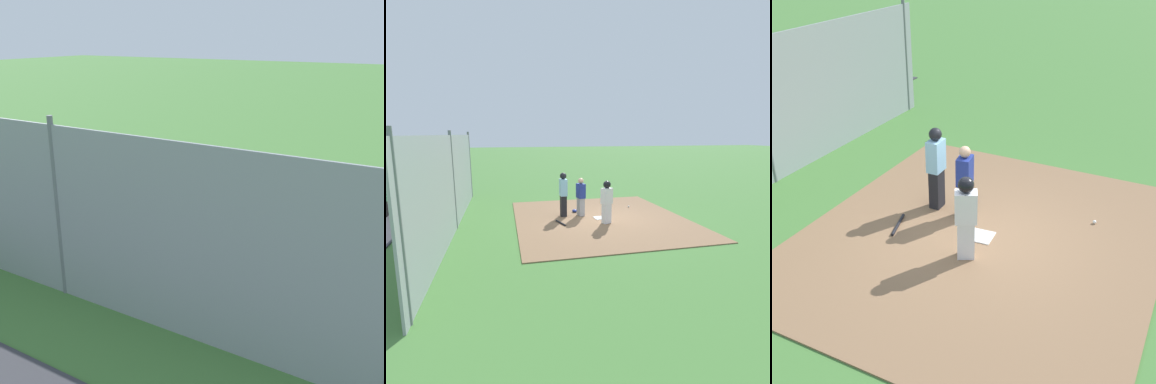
{
  "view_description": "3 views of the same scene",
  "coord_description": "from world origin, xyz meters",
  "views": [
    {
      "loc": [
        6.1,
        -10.81,
        4.66
      ],
      "look_at": [
        0.06,
        -0.68,
        0.7
      ],
      "focal_mm": 44.45,
      "sensor_mm": 36.0,
      "label": 1
    },
    {
      "loc": [
        11.04,
        -3.55,
        3.22
      ],
      "look_at": [
        -0.37,
        -0.79,
        1.03
      ],
      "focal_mm": 28.91,
      "sensor_mm": 36.0,
      "label": 2
    },
    {
      "loc": [
        7.19,
        3.26,
        5.21
      ],
      "look_at": [
        0.15,
        -0.29,
        0.99
      ],
      "focal_mm": 46.7,
      "sensor_mm": 36.0,
      "label": 3
    }
  ],
  "objects": [
    {
      "name": "catcher_mask",
      "position": [
        -1.14,
        -0.75,
        0.09
      ],
      "size": [
        0.24,
        0.2,
        0.12
      ],
      "primitive_type": "ellipsoid",
      "color": "navy",
      "rests_on": "dirt_infield"
    },
    {
      "name": "ground_plane",
      "position": [
        0.0,
        0.0,
        0.0
      ],
      "size": [
        140.0,
        140.0,
        0.0
      ],
      "primitive_type": "plane",
      "color": "#477A38"
    },
    {
      "name": "runner",
      "position": [
        0.7,
        0.02,
        0.91
      ],
      "size": [
        0.4,
        0.46,
        1.56
      ],
      "rotation": [
        0.0,
        0.0,
        3.61
      ],
      "color": "silver",
      "rests_on": "dirt_infield"
    },
    {
      "name": "baseball_bat",
      "position": [
        0.39,
        -1.62,
        0.06
      ],
      "size": [
        0.73,
        0.27,
        0.06
      ],
      "primitive_type": "cylinder",
      "rotation": [
        0.0,
        1.57,
        3.43
      ],
      "color": "black",
      "rests_on": "dirt_infield"
    },
    {
      "name": "backstop_fence",
      "position": [
        0.0,
        -5.23,
        1.6
      ],
      "size": [
        12.0,
        0.1,
        3.35
      ],
      "color": "#93999E",
      "rests_on": "ground_plane"
    },
    {
      "name": "umpire",
      "position": [
        -0.64,
        -1.31,
        0.94
      ],
      "size": [
        0.38,
        0.27,
        1.73
      ],
      "rotation": [
        0.0,
        0.0,
        1.59
      ],
      "color": "black",
      "rests_on": "dirt_infield"
    },
    {
      "name": "home_plate",
      "position": [
        0.0,
        0.0,
        0.04
      ],
      "size": [
        0.47,
        0.47,
        0.02
      ],
      "primitive_type": "cube",
      "rotation": [
        0.0,
        0.0,
        0.08
      ],
      "color": "white",
      "rests_on": "dirt_infield"
    },
    {
      "name": "baseball",
      "position": [
        -1.43,
        1.79,
        0.07
      ],
      "size": [
        0.07,
        0.07,
        0.07
      ],
      "primitive_type": "sphere",
      "color": "white",
      "rests_on": "dirt_infield"
    },
    {
      "name": "dirt_infield",
      "position": [
        0.0,
        0.0,
        0.01
      ],
      "size": [
        7.2,
        6.4,
        0.03
      ],
      "primitive_type": "cube",
      "color": "#896647",
      "rests_on": "ground_plane"
    },
    {
      "name": "catcher",
      "position": [
        -0.55,
        -0.63,
        0.81
      ],
      "size": [
        0.42,
        0.32,
        1.51
      ],
      "rotation": [
        0.0,
        0.0,
        1.75
      ],
      "color": "#9E9EA3",
      "rests_on": "dirt_infield"
    }
  ]
}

